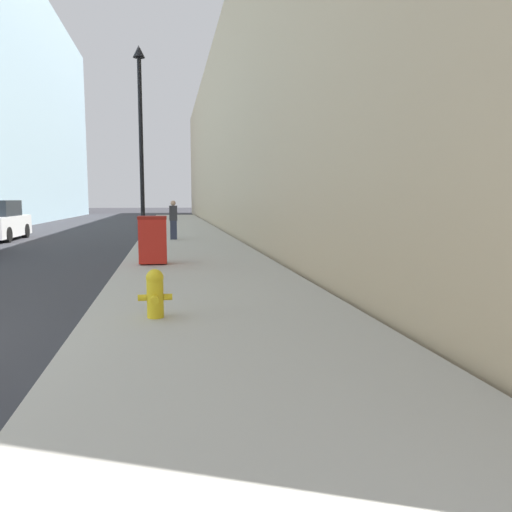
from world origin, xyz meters
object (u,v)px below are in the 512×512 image
at_px(fire_hydrant, 155,292).
at_px(trash_bin, 153,240).
at_px(lamppost, 141,132).
at_px(pedestrian_on_sidewalk, 173,220).

distance_m(fire_hydrant, trash_bin, 5.90).
bearing_deg(lamppost, pedestrian_on_sidewalk, 74.82).
height_order(fire_hydrant, pedestrian_on_sidewalk, pedestrian_on_sidewalk).
height_order(trash_bin, lamppost, lamppost).
bearing_deg(lamppost, fire_hydrant, -86.47).
relative_size(trash_bin, pedestrian_on_sidewalk, 0.77).
xyz_separation_m(trash_bin, lamppost, (-0.42, 4.06, 3.17)).
bearing_deg(pedestrian_on_sidewalk, fire_hydrant, -91.73).
bearing_deg(trash_bin, lamppost, 95.92).
distance_m(trash_bin, lamppost, 5.17).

